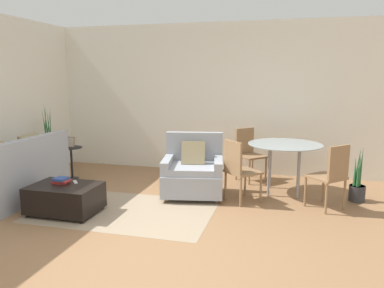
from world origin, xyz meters
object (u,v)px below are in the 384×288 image
at_px(tv_remote_primary, 75,182).
at_px(potted_plant, 49,159).
at_px(couch, 8,180).
at_px(dining_table, 285,149).
at_px(ottoman, 65,198).
at_px(picture_frame, 70,142).
at_px(armchair, 193,173).
at_px(dining_chair_near_right, 331,173).
at_px(book_stack, 61,180).
at_px(potted_plant_small, 357,186).
at_px(dining_chair_near_left, 238,167).
at_px(side_table, 71,157).
at_px(dining_chair_far_left, 248,151).

bearing_deg(tv_remote_primary, potted_plant, 135.28).
relative_size(couch, dining_table, 1.66).
bearing_deg(couch, ottoman, -10.68).
relative_size(potted_plant, picture_frame, 7.46).
bearing_deg(dining_table, potted_plant, -177.80).
bearing_deg(armchair, couch, -158.34).
bearing_deg(dining_chair_near_right, armchair, 175.15).
bearing_deg(book_stack, picture_frame, 117.70).
bearing_deg(potted_plant_small, dining_chair_near_right, -130.79).
bearing_deg(armchair, picture_frame, 171.85).
distance_m(potted_plant, dining_chair_near_left, 3.46).
relative_size(ottoman, dining_chair_near_left, 0.98).
relative_size(side_table, dining_table, 0.51).
height_order(tv_remote_primary, dining_chair_near_left, dining_chair_near_left).
relative_size(book_stack, tv_remote_primary, 1.47).
bearing_deg(side_table, tv_remote_primary, -55.99).
distance_m(book_stack, dining_chair_near_left, 2.43).
relative_size(couch, potted_plant, 1.39).
height_order(armchair, dining_table, armchair).
bearing_deg(dining_chair_near_right, dining_table, 135.00).
height_order(armchair, ottoman, armchair).
height_order(ottoman, side_table, side_table).
distance_m(picture_frame, potted_plant_small, 4.68).
xyz_separation_m(dining_chair_near_right, dining_chair_far_left, (-1.24, 1.24, 0.00)).
bearing_deg(book_stack, couch, 172.09).
xyz_separation_m(picture_frame, dining_chair_far_left, (3.00, 0.75, -0.14)).
bearing_deg(dining_chair_far_left, armchair, -123.33).
xyz_separation_m(couch, dining_chair_near_left, (3.19, 0.82, 0.20)).
bearing_deg(tv_remote_primary, side_table, 124.01).
relative_size(dining_table, dining_chair_far_left, 1.24).
bearing_deg(picture_frame, dining_chair_near_right, -6.64).
distance_m(book_stack, dining_chair_near_right, 3.61).
xyz_separation_m(dining_chair_near_left, dining_chair_far_left, (0.00, 1.24, 0.00)).
height_order(ottoman, book_stack, book_stack).
height_order(potted_plant, dining_chair_near_right, potted_plant).
bearing_deg(dining_chair_near_right, picture_frame, 173.36).
bearing_deg(picture_frame, dining_table, 2.03).
height_order(picture_frame, dining_table, dining_table).
relative_size(armchair, dining_table, 0.91).
bearing_deg(side_table, dining_chair_far_left, 14.06).
height_order(book_stack, picture_frame, picture_frame).
distance_m(couch, armchair, 2.67).
xyz_separation_m(picture_frame, dining_table, (3.62, 0.13, 0.03)).
distance_m(potted_plant, potted_plant_small, 5.09).
height_order(potted_plant, dining_chair_near_left, potted_plant).
height_order(ottoman, dining_chair_far_left, dining_chair_far_left).
distance_m(book_stack, dining_table, 3.27).
bearing_deg(dining_table, picture_frame, -177.97).
bearing_deg(potted_plant_small, ottoman, -158.44).
bearing_deg(tv_remote_primary, dining_chair_near_left, 22.66).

